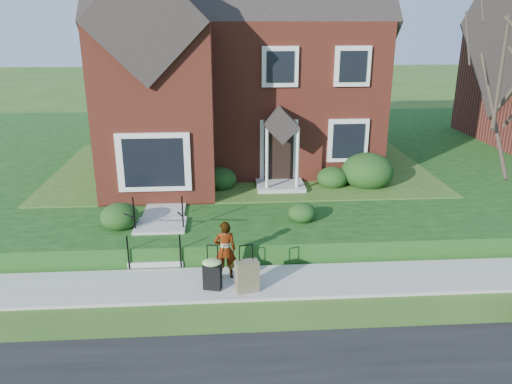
{
  "coord_description": "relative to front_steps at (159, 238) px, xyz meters",
  "views": [
    {
      "loc": [
        -0.71,
        -10.64,
        6.06
      ],
      "look_at": [
        0.14,
        2.0,
        1.67
      ],
      "focal_mm": 35.0,
      "sensor_mm": 36.0,
      "label": 1
    }
  ],
  "objects": [
    {
      "name": "main_house",
      "position": [
        2.29,
        7.76,
        4.79
      ],
      "size": [
        10.4,
        10.2,
        9.4
      ],
      "color": "maroon",
      "rests_on": "terrace"
    },
    {
      "name": "suitcase_black",
      "position": [
        1.47,
        -2.12,
        0.03
      ],
      "size": [
        0.53,
        0.47,
        1.1
      ],
      "rotation": [
        0.0,
        0.0,
        -0.25
      ],
      "color": "black",
      "rests_on": "sidewalk"
    },
    {
      "name": "woman",
      "position": [
        1.78,
        -1.58,
        0.34
      ],
      "size": [
        0.55,
        0.38,
        1.47
      ],
      "primitive_type": "imported",
      "rotation": [
        0.0,
        0.0,
        3.19
      ],
      "color": "#999999",
      "rests_on": "sidewalk"
    },
    {
      "name": "walkway",
      "position": [
        0.0,
        3.16,
        0.16
      ],
      "size": [
        1.2,
        6.0,
        0.06
      ],
      "primitive_type": "cube",
      "color": "#9E9B93",
      "rests_on": "terrace"
    },
    {
      "name": "front_steps",
      "position": [
        0.0,
        0.0,
        0.0
      ],
      "size": [
        1.4,
        2.02,
        1.5
      ],
      "color": "#9E9B93",
      "rests_on": "ground"
    },
    {
      "name": "suitcase_olive",
      "position": [
        2.28,
        -2.27,
        -0.01
      ],
      "size": [
        0.58,
        0.4,
        1.14
      ],
      "rotation": [
        0.0,
        0.0,
        0.22
      ],
      "color": "brown",
      "rests_on": "sidewalk"
    },
    {
      "name": "sidewalk",
      "position": [
        2.5,
        -1.84,
        -0.43
      ],
      "size": [
        60.0,
        1.6,
        0.08
      ],
      "primitive_type": "cube",
      "color": "#9E9B93",
      "rests_on": "ground"
    },
    {
      "name": "terrace",
      "position": [
        6.5,
        9.06,
        -0.17
      ],
      "size": [
        44.0,
        20.0,
        0.6
      ],
      "primitive_type": "cube",
      "color": "#13390F",
      "rests_on": "ground"
    },
    {
      "name": "foundation_shrubs",
      "position": [
        3.16,
        3.21,
        0.65
      ],
      "size": [
        10.06,
        4.6,
        1.26
      ],
      "color": "black",
      "rests_on": "terrace"
    },
    {
      "name": "ground",
      "position": [
        2.5,
        -1.84,
        -0.47
      ],
      "size": [
        120.0,
        120.0,
        0.0
      ],
      "primitive_type": "plane",
      "color": "#2D5119",
      "rests_on": "ground"
    }
  ]
}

